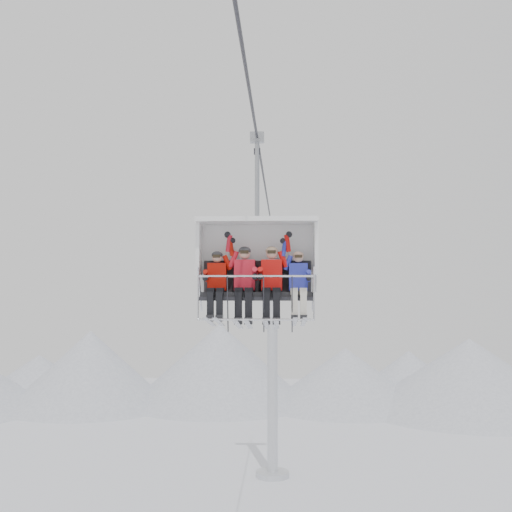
{
  "coord_description": "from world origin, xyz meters",
  "views": [
    {
      "loc": [
        0.52,
        -12.96,
        10.05
      ],
      "look_at": [
        0.0,
        0.0,
        10.73
      ],
      "focal_mm": 45.0,
      "sensor_mm": 36.0,
      "label": 1
    }
  ],
  "objects_px": {
    "lift_tower_right": "(272,368)",
    "skier_far_right": "(298,283)",
    "chairlift_carrier": "(257,259)",
    "skier_far_left": "(217,283)",
    "skier_center_left": "(244,281)",
    "skier_center_right": "(272,281)"
  },
  "relations": [
    {
      "from": "lift_tower_right",
      "to": "skier_far_right",
      "type": "bearing_deg",
      "value": -87.7
    },
    {
      "from": "chairlift_carrier",
      "to": "skier_far_right",
      "type": "bearing_deg",
      "value": -20.04
    },
    {
      "from": "skier_far_left",
      "to": "lift_tower_right",
      "type": "bearing_deg",
      "value": 87.77
    },
    {
      "from": "chairlift_carrier",
      "to": "skier_far_right",
      "type": "xyz_separation_m",
      "value": [
        0.87,
        -0.32,
        -0.52
      ]
    },
    {
      "from": "skier_far_left",
      "to": "skier_center_left",
      "type": "distance_m",
      "value": 0.58
    },
    {
      "from": "chairlift_carrier",
      "to": "skier_center_left",
      "type": "height_order",
      "value": "chairlift_carrier"
    },
    {
      "from": "skier_center_right",
      "to": "skier_far_right",
      "type": "height_order",
      "value": "skier_center_right"
    },
    {
      "from": "skier_center_right",
      "to": "skier_center_left",
      "type": "bearing_deg",
      "value": 180.0
    },
    {
      "from": "chairlift_carrier",
      "to": "lift_tower_right",
      "type": "bearing_deg",
      "value": 90.0
    },
    {
      "from": "lift_tower_right",
      "to": "skier_far_right",
      "type": "distance_m",
      "value": 22.06
    },
    {
      "from": "lift_tower_right",
      "to": "skier_center_left",
      "type": "xyz_separation_m",
      "value": [
        -0.26,
        -21.59,
        4.46
      ]
    },
    {
      "from": "skier_far_left",
      "to": "skier_far_right",
      "type": "bearing_deg",
      "value": -0.04
    },
    {
      "from": "chairlift_carrier",
      "to": "skier_center_right",
      "type": "height_order",
      "value": "chairlift_carrier"
    },
    {
      "from": "skier_center_right",
      "to": "skier_far_right",
      "type": "xyz_separation_m",
      "value": [
        0.56,
        -0.01,
        -0.05
      ]
    },
    {
      "from": "skier_center_left",
      "to": "skier_center_right",
      "type": "height_order",
      "value": "same"
    },
    {
      "from": "skier_center_left",
      "to": "skier_center_right",
      "type": "relative_size",
      "value": 1.0
    },
    {
      "from": "skier_far_left",
      "to": "skier_center_left",
      "type": "xyz_separation_m",
      "value": [
        0.58,
        0.01,
        0.04
      ]
    },
    {
      "from": "chairlift_carrier",
      "to": "skier_center_right",
      "type": "bearing_deg",
      "value": -44.35
    },
    {
      "from": "lift_tower_right",
      "to": "skier_far_left",
      "type": "bearing_deg",
      "value": -92.23
    },
    {
      "from": "lift_tower_right",
      "to": "chairlift_carrier",
      "type": "distance_m",
      "value": 21.85
    },
    {
      "from": "skier_center_right",
      "to": "skier_far_left",
      "type": "bearing_deg",
      "value": -179.41
    },
    {
      "from": "chairlift_carrier",
      "to": "skier_far_right",
      "type": "height_order",
      "value": "chairlift_carrier"
    }
  ]
}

